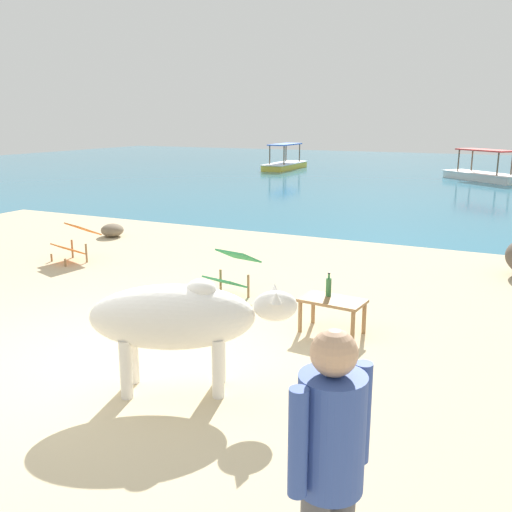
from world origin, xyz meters
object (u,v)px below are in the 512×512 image
(boat_yellow, at_px, (285,164))
(deck_chair_far, at_px, (76,240))
(bottle, at_px, (329,287))
(deck_chair_near, at_px, (232,270))
(person_standing, at_px, (330,463))
(low_bench_table, at_px, (332,305))
(boat_white, at_px, (483,174))
(cow, at_px, (178,318))

(boat_yellow, bearing_deg, deck_chair_far, -168.82)
(bottle, distance_m, deck_chair_near, 1.85)
(deck_chair_near, distance_m, person_standing, 5.64)
(deck_chair_near, bearing_deg, bottle, 78.32)
(low_bench_table, height_order, person_standing, person_standing)
(boat_white, bearing_deg, cow, 127.27)
(cow, height_order, deck_chair_far, cow)
(cow, distance_m, bottle, 2.28)
(boat_white, bearing_deg, person_standing, 132.63)
(cow, xyz_separation_m, boat_yellow, (-8.64, 22.93, -0.48))
(deck_chair_near, xyz_separation_m, boat_white, (1.99, 18.72, -0.13))
(bottle, height_order, boat_white, boat_white)
(deck_chair_near, xyz_separation_m, boat_yellow, (-7.68, 20.10, -0.13))
(cow, xyz_separation_m, deck_chair_far, (-4.50, 3.43, -0.34))
(low_bench_table, height_order, boat_yellow, boat_yellow)
(person_standing, bearing_deg, cow, -15.96)
(bottle, height_order, boat_yellow, boat_yellow)
(deck_chair_far, bearing_deg, bottle, 94.92)
(cow, bearing_deg, person_standing, -68.37)
(deck_chair_far, bearing_deg, deck_chair_near, 99.08)
(boat_yellow, bearing_deg, low_bench_table, -156.40)
(deck_chair_far, height_order, boat_white, boat_white)
(cow, bearing_deg, boat_white, 60.64)
(cow, bearing_deg, bottle, 44.13)
(person_standing, bearing_deg, deck_chair_far, -13.01)
(cow, xyz_separation_m, boat_white, (1.04, 21.55, -0.48))
(bottle, distance_m, boat_yellow, 22.81)
(low_bench_table, distance_m, deck_chair_far, 5.52)
(boat_white, bearing_deg, deck_chair_far, 113.02)
(cow, height_order, person_standing, person_standing)
(deck_chair_far, bearing_deg, boat_yellow, -149.29)
(deck_chair_near, xyz_separation_m, person_standing, (3.06, -4.71, 0.56))
(person_standing, distance_m, boat_white, 23.46)
(bottle, xyz_separation_m, boat_yellow, (-9.38, 20.79, -0.29))
(cow, height_order, boat_yellow, boat_yellow)
(deck_chair_far, relative_size, boat_yellow, 0.24)
(deck_chair_far, xyz_separation_m, boat_white, (5.54, 18.11, -0.13))
(bottle, xyz_separation_m, person_standing, (1.35, -4.02, 0.40))
(low_bench_table, distance_m, boat_white, 19.50)
(person_standing, height_order, boat_white, person_standing)
(low_bench_table, relative_size, person_standing, 0.49)
(cow, relative_size, deck_chair_far, 2.14)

